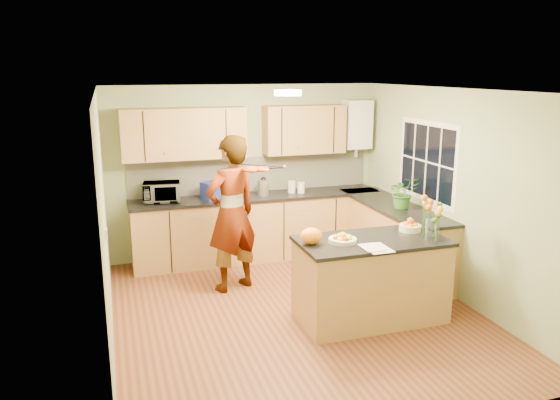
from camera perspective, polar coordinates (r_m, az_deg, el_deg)
name	(u,v)px	position (r m, az deg, el deg)	size (l,w,h in m)	color
floor	(295,312)	(6.38, 1.63, -11.65)	(4.50, 4.50, 0.00)	#5E2F1A
ceiling	(297,90)	(5.77, 1.79, 11.41)	(4.00, 4.50, 0.02)	white
wall_back	(246,171)	(8.06, -3.62, 3.05)	(4.00, 0.02, 2.50)	gray
wall_front	(401,281)	(4.00, 12.57, -8.24)	(4.00, 0.02, 2.50)	gray
wall_left	(104,222)	(5.63, -17.87, -2.19)	(0.02, 4.50, 2.50)	gray
wall_right	(453,194)	(6.87, 17.65, 0.59)	(0.02, 4.50, 2.50)	gray
back_counter	(258,227)	(7.98, -2.31, -2.79)	(3.64, 0.62, 0.94)	#A87643
right_counter	(393,238)	(7.60, 11.70, -3.92)	(0.62, 2.24, 0.94)	#A87643
splashback	(252,174)	(8.08, -2.90, 2.73)	(3.60, 0.02, 0.52)	beige
upper_cabinets	(236,132)	(7.77, -4.64, 7.11)	(3.20, 0.34, 0.70)	#A87643
boiler	(357,124)	(8.40, 8.01, 7.83)	(0.40, 0.30, 0.86)	white
window_right	(427,162)	(7.29, 15.07, 3.89)	(0.01, 1.30, 1.05)	white
light_switch	(106,234)	(5.04, -17.70, -3.40)	(0.02, 0.09, 0.09)	white
ceiling_lamp	(288,93)	(6.06, 0.83, 11.15)	(0.30, 0.30, 0.07)	#FFEABF
peninsula_island	(371,279)	(6.13, 9.45, -8.18)	(1.62, 0.83, 0.93)	#A87643
fruit_dish	(343,238)	(5.82, 6.56, -4.01)	(0.30, 0.30, 0.10)	beige
orange_bowl	(410,226)	(6.35, 13.45, -2.63)	(0.25, 0.25, 0.14)	beige
flower_vase	(432,208)	(6.03, 15.61, -0.83)	(0.28, 0.28, 0.52)	silver
orange_bag	(311,236)	(5.72, 3.28, -3.77)	(0.23, 0.20, 0.18)	orange
papers	(377,248)	(5.68, 10.11, -4.97)	(0.25, 0.33, 0.01)	silver
violinist	(232,214)	(6.74, -5.07, -1.46)	(0.71, 0.47, 1.95)	#DAA585
violin	(251,169)	(6.45, -3.01, 3.23)	(0.56, 0.22, 0.11)	#571B05
microwave	(162,192)	(7.61, -12.26, 0.81)	(0.49, 0.33, 0.27)	white
blue_box	(213,190)	(7.67, -6.97, 1.01)	(0.30, 0.22, 0.24)	navy
kettle	(263,187)	(7.84, -1.76, 1.41)	(0.17, 0.17, 0.31)	silver
jar_cream	(292,187)	(8.01, 1.21, 1.39)	(0.11, 0.11, 0.18)	beige
jar_white	(301,188)	(8.00, 2.22, 1.30)	(0.10, 0.10, 0.16)	white
potted_plant	(403,192)	(7.25, 12.75, 0.77)	(0.38, 0.33, 0.43)	#337025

